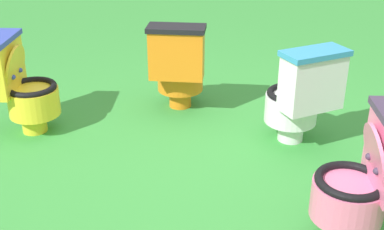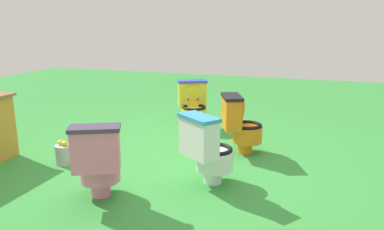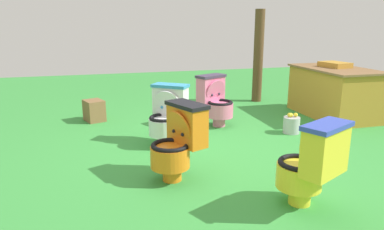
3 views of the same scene
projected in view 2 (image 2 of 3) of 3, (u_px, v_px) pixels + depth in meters
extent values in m
plane|color=green|center=(170.00, 163.00, 4.42)|extent=(14.00, 14.00, 0.00)
cylinder|color=orange|center=(245.00, 147.00, 4.74)|extent=(0.23, 0.23, 0.14)
cylinder|color=orange|center=(247.00, 134.00, 4.70)|extent=(0.48, 0.48, 0.20)
torus|color=black|center=(247.00, 125.00, 4.67)|extent=(0.46, 0.46, 0.04)
cylinder|color=black|center=(247.00, 129.00, 4.68)|extent=(0.31, 0.31, 0.01)
cube|color=orange|center=(232.00, 113.00, 4.62)|extent=(0.45, 0.33, 0.37)
cube|color=black|center=(232.00, 97.00, 4.57)|extent=(0.48, 0.36, 0.04)
cube|color=#8CE0E5|center=(240.00, 109.00, 4.62)|extent=(0.10, 0.05, 0.08)
cylinder|color=orange|center=(240.00, 114.00, 4.63)|extent=(0.36, 0.22, 0.35)
sphere|color=black|center=(239.00, 116.00, 4.71)|extent=(0.04, 0.04, 0.04)
sphere|color=black|center=(241.00, 119.00, 4.57)|extent=(0.04, 0.04, 0.04)
cylinder|color=pink|center=(101.00, 188.00, 3.59)|extent=(0.24, 0.24, 0.14)
cylinder|color=pink|center=(100.00, 170.00, 3.57)|extent=(0.49, 0.49, 0.20)
torus|color=black|center=(99.00, 159.00, 3.54)|extent=(0.47, 0.47, 0.04)
cylinder|color=#3F334C|center=(100.00, 164.00, 3.55)|extent=(0.32, 0.32, 0.01)
cube|color=pink|center=(96.00, 151.00, 3.31)|extent=(0.35, 0.45, 0.37)
cube|color=#3F334C|center=(94.00, 128.00, 3.26)|extent=(0.38, 0.48, 0.04)
cube|color=#8CE0E5|center=(97.00, 142.00, 3.40)|extent=(0.05, 0.10, 0.08)
cylinder|color=pink|center=(97.00, 149.00, 3.41)|extent=(0.23, 0.35, 0.35)
sphere|color=#3F334C|center=(90.00, 152.00, 3.42)|extent=(0.04, 0.04, 0.04)
sphere|color=#3F334C|center=(106.00, 152.00, 3.43)|extent=(0.04, 0.04, 0.04)
cylinder|color=white|center=(213.00, 176.00, 3.87)|extent=(0.25, 0.25, 0.14)
cylinder|color=white|center=(215.00, 160.00, 3.84)|extent=(0.52, 0.52, 0.20)
torus|color=black|center=(215.00, 149.00, 3.81)|extent=(0.49, 0.49, 0.04)
cylinder|color=#338CBF|center=(215.00, 154.00, 3.82)|extent=(0.34, 0.34, 0.01)
cube|color=white|center=(199.00, 138.00, 3.66)|extent=(0.40, 0.44, 0.37)
cube|color=#338CBF|center=(199.00, 118.00, 3.61)|extent=(0.43, 0.48, 0.04)
cube|color=#8CE0E5|center=(207.00, 131.00, 3.71)|extent=(0.07, 0.09, 0.08)
cylinder|color=white|center=(207.00, 138.00, 3.72)|extent=(0.28, 0.34, 0.35)
sphere|color=#338CBF|center=(203.00, 139.00, 3.79)|extent=(0.04, 0.04, 0.04)
sphere|color=#338CBF|center=(212.00, 143.00, 3.68)|extent=(0.04, 0.04, 0.04)
cylinder|color=yellow|center=(194.00, 126.00, 5.69)|extent=(0.24, 0.24, 0.14)
cylinder|color=yellow|center=(194.00, 115.00, 5.63)|extent=(0.49, 0.49, 0.20)
torus|color=black|center=(194.00, 107.00, 5.60)|extent=(0.47, 0.47, 0.04)
cylinder|color=#3347B2|center=(194.00, 111.00, 5.62)|extent=(0.32, 0.32, 0.01)
cube|color=yellow|center=(192.00, 95.00, 5.76)|extent=(0.35, 0.45, 0.37)
cube|color=#3347B2|center=(192.00, 81.00, 5.71)|extent=(0.38, 0.48, 0.04)
cube|color=#8CE0E5|center=(193.00, 93.00, 5.65)|extent=(0.06, 0.10, 0.08)
cylinder|color=yellow|center=(193.00, 97.00, 5.67)|extent=(0.23, 0.35, 0.35)
sphere|color=#3347B2|center=(198.00, 99.00, 5.68)|extent=(0.04, 0.04, 0.04)
sphere|color=#3347B2|center=(188.00, 99.00, 5.66)|extent=(0.04, 0.04, 0.04)
cylinder|color=#B7B7BF|center=(65.00, 154.00, 4.38)|extent=(0.22, 0.22, 0.22)
ellipsoid|color=yellow|center=(60.00, 142.00, 4.36)|extent=(0.07, 0.05, 0.05)
ellipsoid|color=yellow|center=(64.00, 143.00, 4.33)|extent=(0.07, 0.05, 0.05)
ellipsoid|color=yellow|center=(65.00, 143.00, 4.31)|extent=(0.07, 0.05, 0.05)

